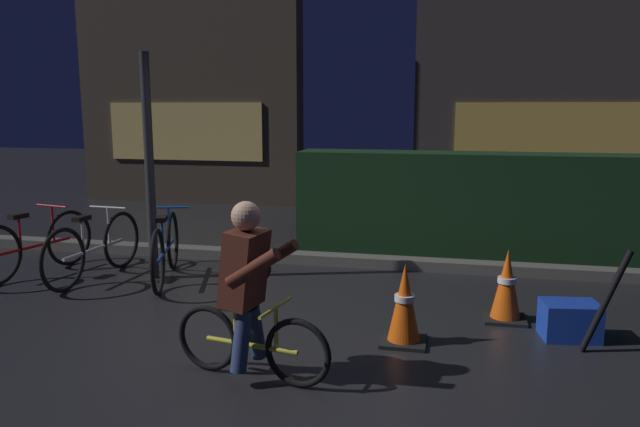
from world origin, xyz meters
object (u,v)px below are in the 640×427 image
object	(u,v)px
parked_bike_leftmost	(34,245)
closed_umbrella	(606,301)
street_post	(149,168)
traffic_cone_near	(404,305)
parked_bike_left_mid	(94,248)
cyclist	(249,290)
traffic_cone_far	(507,286)
parked_bike_center_left	(166,249)
blue_crate	(570,320)

from	to	relation	value
parked_bike_leftmost	closed_umbrella	bearing A→B (deg)	-87.21
street_post	traffic_cone_near	world-z (taller)	street_post
parked_bike_leftmost	traffic_cone_near	distance (m)	4.35
parked_bike_left_mid	cyclist	world-z (taller)	cyclist
traffic_cone_far	traffic_cone_near	bearing A→B (deg)	-138.78
parked_bike_center_left	traffic_cone_near	xyz separation A→B (m)	(2.67, -1.22, -0.03)
traffic_cone_near	closed_umbrella	xyz separation A→B (m)	(1.51, 0.15, 0.09)
street_post	parked_bike_left_mid	world-z (taller)	street_post
street_post	blue_crate	distance (m)	4.39
traffic_cone_near	blue_crate	distance (m)	1.38
blue_crate	cyclist	bearing A→B (deg)	-151.52
blue_crate	closed_umbrella	distance (m)	0.41
closed_umbrella	street_post	bearing A→B (deg)	155.10
closed_umbrella	traffic_cone_far	bearing A→B (deg)	129.39
parked_bike_leftmost	cyclist	size ratio (longest dim) A/B	1.30
traffic_cone_far	closed_umbrella	distance (m)	0.90
street_post	closed_umbrella	bearing A→B (deg)	-14.77
parked_bike_center_left	closed_umbrella	world-z (taller)	closed_umbrella
parked_bike_leftmost	parked_bike_center_left	size ratio (longest dim) A/B	1.00
cyclist	blue_crate	bearing A→B (deg)	38.50
parked_bike_leftmost	parked_bike_left_mid	size ratio (longest dim) A/B	0.98
street_post	parked_bike_center_left	world-z (taller)	street_post
parked_bike_center_left	closed_umbrella	distance (m)	4.31
parked_bike_left_mid	blue_crate	size ratio (longest dim) A/B	3.77
traffic_cone_far	cyclist	size ratio (longest dim) A/B	0.52
traffic_cone_near	blue_crate	bearing A→B (deg)	17.01
parked_bike_left_mid	parked_bike_center_left	xyz separation A→B (m)	(0.79, 0.11, 0.00)
parked_bike_center_left	blue_crate	world-z (taller)	parked_bike_center_left
traffic_cone_near	traffic_cone_far	distance (m)	1.10
parked_bike_center_left	blue_crate	xyz separation A→B (m)	(3.97, -0.82, -0.20)
street_post	blue_crate	world-z (taller)	street_post
parked_bike_center_left	traffic_cone_far	size ratio (longest dim) A/B	2.51
blue_crate	parked_bike_leftmost	bearing A→B (deg)	172.65
parked_bike_leftmost	traffic_cone_near	xyz separation A→B (m)	(4.20, -1.11, -0.03)
traffic_cone_near	parked_bike_center_left	bearing A→B (deg)	155.34
street_post	closed_umbrella	size ratio (longest dim) A/B	2.86
traffic_cone_near	parked_bike_left_mid	bearing A→B (deg)	162.10
parked_bike_leftmost	blue_crate	xyz separation A→B (m)	(5.51, -0.71, -0.19)
parked_bike_center_left	cyclist	bearing A→B (deg)	-158.92
traffic_cone_near	traffic_cone_far	bearing A→B (deg)	41.22
street_post	traffic_cone_far	xyz separation A→B (m)	(3.68, -0.57, -0.91)
cyclist	closed_umbrella	distance (m)	2.70
parked_bike_leftmost	blue_crate	size ratio (longest dim) A/B	3.68
parked_bike_center_left	street_post	bearing A→B (deg)	50.17
street_post	traffic_cone_near	size ratio (longest dim) A/B	3.71
cyclist	traffic_cone_far	bearing A→B (deg)	50.83
parked_bike_left_mid	traffic_cone_far	xyz separation A→B (m)	(4.29, -0.39, -0.04)
blue_crate	closed_umbrella	world-z (taller)	closed_umbrella
closed_umbrella	traffic_cone_near	bearing A→B (deg)	175.56
traffic_cone_far	closed_umbrella	bearing A→B (deg)	-40.48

